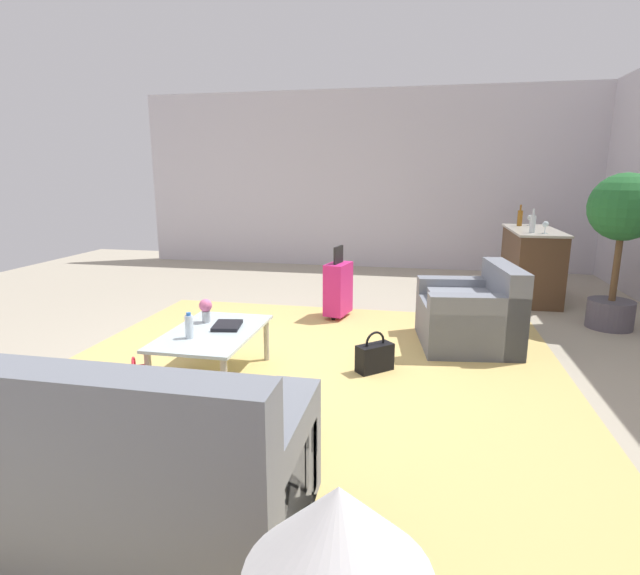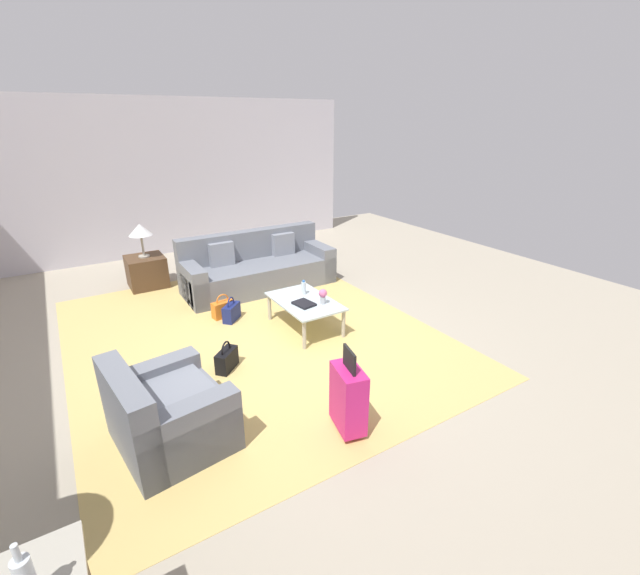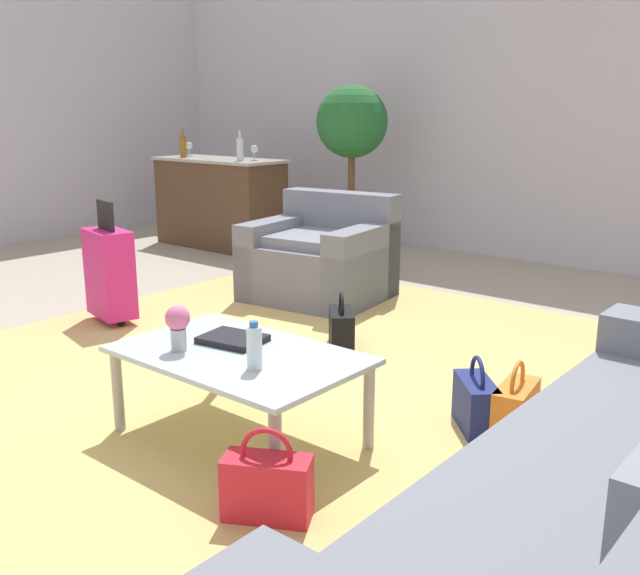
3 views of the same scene
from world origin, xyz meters
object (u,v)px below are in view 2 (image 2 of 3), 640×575
(suitcase_magenta, at_px, (348,397))
(handbag_red, at_px, (309,300))
(coffee_table_book, at_px, (304,304))
(table_lamp, at_px, (140,231))
(flower_vase, at_px, (323,295))
(armchair, at_px, (164,417))
(side_table, at_px, (147,272))
(couch, at_px, (257,269))
(handbag_orange, at_px, (223,309))
(coffee_table, at_px, (305,304))
(water_bottle, at_px, (304,288))
(handbag_navy, at_px, (231,312))
(handbag_black, at_px, (227,359))

(suitcase_magenta, bearing_deg, handbag_red, -23.16)
(coffee_table_book, bearing_deg, table_lamp, 16.18)
(flower_vase, bearing_deg, armchair, 115.19)
(side_table, bearing_deg, couch, -121.98)
(handbag_orange, bearing_deg, coffee_table, -138.33)
(table_lamp, bearing_deg, water_bottle, -148.39)
(handbag_navy, distance_m, handbag_orange, 0.18)
(armchair, xyz_separation_m, handbag_red, (1.85, -2.55, -0.16))
(coffee_table_book, relative_size, side_table, 0.46)
(handbag_orange, xyz_separation_m, handbag_black, (-1.36, 0.45, 0.00))
(side_table, relative_size, handbag_navy, 1.68)
(side_table, relative_size, handbag_black, 1.68)
(coffee_table_book, height_order, flower_vase, flower_vase)
(armchair, xyz_separation_m, water_bottle, (1.51, -2.27, 0.22))
(handbag_black, bearing_deg, armchair, 134.92)
(couch, bearing_deg, water_bottle, 180.00)
(coffee_table, distance_m, handbag_red, 0.70)
(couch, xyz_separation_m, suitcase_magenta, (-3.80, 0.80, 0.05))
(table_lamp, bearing_deg, suitcase_magenta, -170.54)
(flower_vase, height_order, handbag_black, flower_vase)
(coffee_table_book, distance_m, handbag_orange, 1.33)
(side_table, xyz_separation_m, suitcase_magenta, (-4.80, -0.80, 0.09))
(couch, relative_size, handbag_navy, 6.98)
(coffee_table, xyz_separation_m, table_lamp, (2.80, 1.50, 0.61))
(suitcase_magenta, bearing_deg, armchair, 64.75)
(flower_vase, relative_size, handbag_black, 0.57)
(suitcase_magenta, bearing_deg, handbag_navy, 1.41)
(couch, distance_m, armchair, 3.85)
(coffee_table, relative_size, water_bottle, 5.35)
(coffee_table_book, relative_size, table_lamp, 0.49)
(armchair, distance_m, side_table, 4.16)
(coffee_table_book, bearing_deg, side_table, 16.18)
(flower_vase, xyz_separation_m, suitcase_magenta, (-1.78, 0.85, -0.18))
(flower_vase, xyz_separation_m, handbag_navy, (0.98, 0.92, -0.41))
(couch, relative_size, handbag_orange, 6.98)
(suitcase_magenta, distance_m, handbag_orange, 2.94)
(handbag_red, bearing_deg, couch, 12.75)
(coffee_table_book, xyz_separation_m, handbag_red, (0.66, -0.47, -0.30))
(armchair, distance_m, suitcase_magenta, 1.62)
(coffee_table, bearing_deg, coffee_table_book, 146.31)
(water_bottle, bearing_deg, handbag_orange, 51.79)
(couch, distance_m, handbag_orange, 1.29)
(coffee_table_book, xyz_separation_m, handbag_orange, (1.05, 0.75, -0.30))
(water_bottle, height_order, coffee_table_book, water_bottle)
(suitcase_magenta, distance_m, handbag_red, 2.77)
(suitcase_magenta, distance_m, handbag_black, 1.69)
(side_table, relative_size, handbag_red, 1.68)
(coffee_table, xyz_separation_m, coffee_table_book, (-0.12, 0.08, 0.06))
(armchair, bearing_deg, coffee_table, -58.85)
(couch, bearing_deg, side_table, 58.02)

